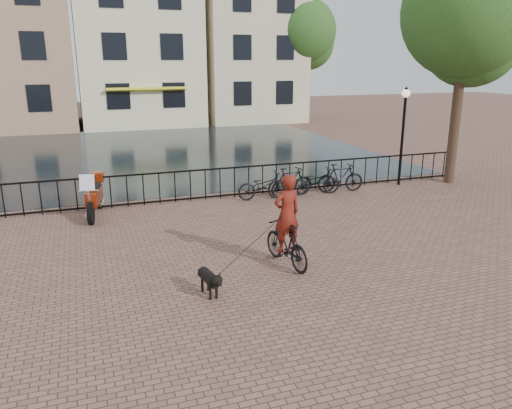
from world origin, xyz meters
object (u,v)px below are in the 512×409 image
object	(u,v)px
cyclist	(287,226)
dog	(209,281)
lamp_post	(404,120)
motorcycle	(94,192)

from	to	relation	value
cyclist	dog	bearing A→B (deg)	14.09
cyclist	dog	xyz separation A→B (m)	(-1.99, -0.86, -0.63)
lamp_post	dog	world-z (taller)	lamp_post
lamp_post	cyclist	xyz separation A→B (m)	(-6.82, -5.54, -1.45)
lamp_post	cyclist	distance (m)	8.90
cyclist	lamp_post	bearing A→B (deg)	-150.20
cyclist	motorcycle	bearing A→B (deg)	-62.81
lamp_post	motorcycle	bearing A→B (deg)	-178.45
lamp_post	motorcycle	size ratio (longest dim) A/B	1.62
dog	motorcycle	bearing A→B (deg)	97.68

